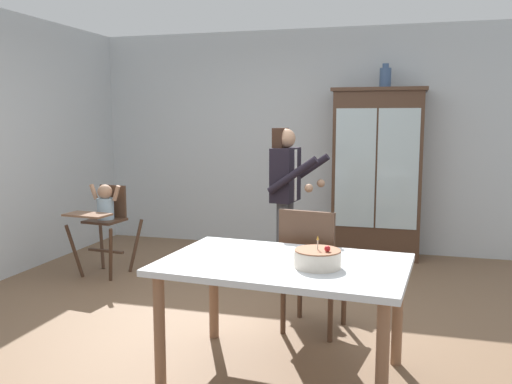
# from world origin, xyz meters

# --- Properties ---
(ground_plane) EXTENTS (6.24, 6.24, 0.00)m
(ground_plane) POSITION_xyz_m (0.00, 0.00, 0.00)
(ground_plane) COLOR brown
(wall_back) EXTENTS (5.32, 0.06, 2.70)m
(wall_back) POSITION_xyz_m (0.00, 2.63, 1.35)
(wall_back) COLOR silver
(wall_back) RESTS_ON ground_plane
(china_cabinet) EXTENTS (1.06, 0.48, 1.97)m
(china_cabinet) POSITION_xyz_m (0.97, 2.37, 0.99)
(china_cabinet) COLOR #4C3323
(china_cabinet) RESTS_ON ground_plane
(ceramic_vase) EXTENTS (0.13, 0.13, 0.27)m
(ceramic_vase) POSITION_xyz_m (1.03, 2.37, 2.09)
(ceramic_vase) COLOR #3D567F
(ceramic_vase) RESTS_ON china_cabinet
(high_chair_with_toddler) EXTENTS (0.63, 0.72, 0.95)m
(high_chair_with_toddler) POSITION_xyz_m (-1.69, 0.84, 0.65)
(high_chair_with_toddler) COLOR #4C3323
(high_chair_with_toddler) RESTS_ON ground_plane
(adult_person) EXTENTS (0.54, 0.53, 1.53)m
(adult_person) POSITION_xyz_m (0.18, 1.06, 0.97)
(adult_person) COLOR #47474C
(adult_person) RESTS_ON ground_plane
(dining_table) EXTENTS (1.58, 1.08, 0.74)m
(dining_table) POSITION_xyz_m (0.59, -0.85, 0.65)
(dining_table) COLOR silver
(dining_table) RESTS_ON ground_plane
(birthday_cake) EXTENTS (0.28, 0.28, 0.19)m
(birthday_cake) POSITION_xyz_m (0.81, -0.93, 0.79)
(birthday_cake) COLOR beige
(birthday_cake) RESTS_ON dining_table
(dining_chair_far_side) EXTENTS (0.50, 0.50, 0.96)m
(dining_chair_far_side) POSITION_xyz_m (0.64, -0.15, 0.56)
(dining_chair_far_side) COLOR #4C3323
(dining_chair_far_side) RESTS_ON ground_plane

